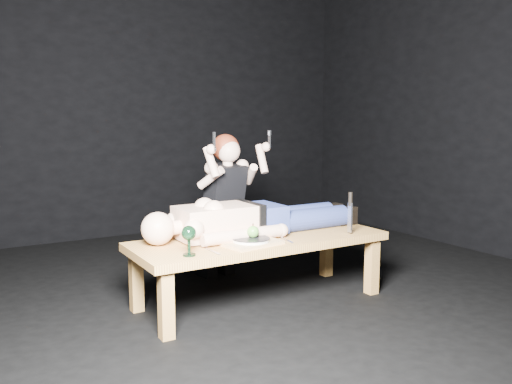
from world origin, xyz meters
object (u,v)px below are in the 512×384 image
Objects in this scene: serving_tray at (251,243)px; carving_knife at (350,213)px; table at (260,270)px; goblet at (189,241)px; lying_man at (258,214)px; kneeling_woman at (220,204)px.

carving_knife reaches higher than serving_tray.
table is 0.73m from carving_knife.
serving_tray is at bearing 7.45° from goblet.
goblet reaches higher than serving_tray.
table is at bearing 43.95° from serving_tray.
carving_knife is at bearing -0.89° from goblet.
lying_man is 0.64m from carving_knife.
serving_tray is (-0.20, -0.82, -0.12)m from kneeling_woman.
lying_man is at bearing 26.48° from goblet.
serving_tray is 0.76m from carving_knife.
kneeling_woman is (0.04, 0.67, 0.35)m from table.
serving_tray reaches higher than table.
kneeling_woman is at bearing 76.47° from serving_tray.
table is 0.76m from kneeling_woman.
goblet is 1.20m from carving_knife.
table is 0.38m from lying_man.
carving_knife reaches higher than table.
table is 9.69× the size of goblet.
lying_man reaches higher than serving_tray.
carving_knife is (0.55, -0.90, 0.02)m from kneeling_woman.
goblet is (-0.45, -0.06, 0.08)m from serving_tray.
kneeling_woman is (-0.01, 0.55, -0.01)m from lying_man.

